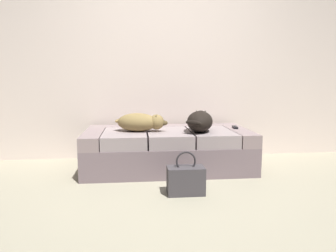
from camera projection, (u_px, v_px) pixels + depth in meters
ground_plane at (182, 207)px, 2.50m from camera, size 10.00×10.00×0.00m
back_wall at (163, 46)px, 4.02m from camera, size 6.40×0.10×2.80m
couch at (168, 149)px, 3.59m from camera, size 1.80×0.95×0.44m
dog_tan at (141, 122)px, 3.44m from camera, size 0.58×0.32×0.20m
dog_dark at (200, 121)px, 3.46m from camera, size 0.38×0.64×0.22m
tv_remote at (235, 127)px, 3.67m from camera, size 0.06×0.15×0.02m
handbag at (186, 180)px, 2.78m from camera, size 0.32×0.18×0.38m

